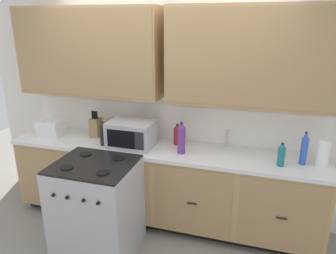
% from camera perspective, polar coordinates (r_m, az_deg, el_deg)
% --- Properties ---
extents(ground_plane, '(8.48, 8.48, 0.00)m').
position_cam_1_polar(ground_plane, '(3.65, -2.68, -18.78)').
color(ground_plane, gray).
extents(wall_unit, '(4.59, 0.40, 2.48)m').
position_cam_1_polar(wall_unit, '(3.42, -0.25, 9.26)').
color(wall_unit, white).
rests_on(wall_unit, ground_plane).
extents(counter_run, '(3.42, 0.64, 0.91)m').
position_cam_1_polar(counter_run, '(3.63, -1.17, -10.16)').
color(counter_run, black).
rests_on(counter_run, ground_plane).
extents(stove_range, '(0.76, 0.68, 0.95)m').
position_cam_1_polar(stove_range, '(3.30, -12.60, -13.78)').
color(stove_range, '#B7B7BC').
rests_on(stove_range, ground_plane).
extents(microwave, '(0.48, 0.37, 0.28)m').
position_cam_1_polar(microwave, '(3.45, -6.59, -1.22)').
color(microwave, '#B7B7BC').
rests_on(microwave, counter_run).
extents(toaster, '(0.28, 0.18, 0.19)m').
position_cam_1_polar(toaster, '(3.99, -20.36, -0.25)').
color(toaster, white).
rests_on(toaster, counter_run).
extents(knife_block, '(0.11, 0.14, 0.31)m').
position_cam_1_polar(knife_block, '(3.83, -12.81, 0.03)').
color(knife_block, '#9C794E').
rests_on(knife_block, counter_run).
extents(sink_faucet, '(0.02, 0.02, 0.20)m').
position_cam_1_polar(sink_faucet, '(3.47, 10.48, -2.04)').
color(sink_faucet, '#B2B5BA').
rests_on(sink_faucet, counter_run).
extents(paper_towel_roll, '(0.12, 0.12, 0.26)m').
position_cam_1_polar(paper_towel_roll, '(3.30, 26.04, -4.23)').
color(paper_towel_roll, white).
rests_on(paper_towel_roll, counter_run).
extents(bottle_teal, '(0.07, 0.07, 0.23)m').
position_cam_1_polar(bottle_teal, '(3.16, 19.67, -4.69)').
color(bottle_teal, '#1E707A').
rests_on(bottle_teal, counter_run).
extents(bottle_blue, '(0.06, 0.06, 0.32)m').
position_cam_1_polar(bottle_blue, '(3.26, 23.24, -3.59)').
color(bottle_blue, blue).
rests_on(bottle_blue, counter_run).
extents(bottle_red, '(0.08, 0.08, 0.24)m').
position_cam_1_polar(bottle_red, '(3.49, 1.69, -1.34)').
color(bottle_red, maroon).
rests_on(bottle_red, counter_run).
extents(bottle_violet, '(0.08, 0.08, 0.34)m').
position_cam_1_polar(bottle_violet, '(3.24, 2.42, -2.02)').
color(bottle_violet, '#663384').
rests_on(bottle_violet, counter_run).
extents(bottle_dark, '(0.07, 0.07, 0.27)m').
position_cam_1_polar(bottle_dark, '(3.53, -11.64, -1.19)').
color(bottle_dark, black).
rests_on(bottle_dark, counter_run).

